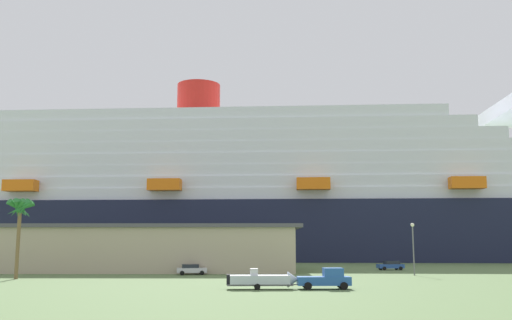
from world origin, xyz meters
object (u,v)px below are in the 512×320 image
object	(u,v)px
cruise_ship	(310,201)
street_lamp	(413,241)
palm_tree	(20,213)
pickup_truck	(326,279)
parked_car_silver_sedan	(191,269)
parked_car_blue_suv	(391,265)
small_boat_on_trailer	(266,280)

from	to	relation	value
cruise_ship	street_lamp	bearing A→B (deg)	-83.92
palm_tree	street_lamp	xyz separation A→B (m)	(55.83, 6.44, -3.81)
pickup_truck	parked_car_silver_sedan	size ratio (longest dim) A/B	1.20
parked_car_blue_suv	parked_car_silver_sedan	size ratio (longest dim) A/B	1.01
cruise_ship	pickup_truck	xyz separation A→B (m)	(-9.62, -89.55, -14.67)
small_boat_on_trailer	parked_car_blue_suv	size ratio (longest dim) A/B	1.84
pickup_truck	parked_car_blue_suv	size ratio (longest dim) A/B	1.19
small_boat_on_trailer	palm_tree	xyz separation A→B (m)	(-32.83, 16.96, 7.90)
small_boat_on_trailer	parked_car_blue_suv	world-z (taller)	small_boat_on_trailer
pickup_truck	palm_tree	world-z (taller)	palm_tree
cruise_ship	pickup_truck	distance (m)	91.25
pickup_truck	parked_car_blue_suv	xyz separation A→B (m)	(17.37, 39.04, -0.21)
pickup_truck	street_lamp	distance (m)	28.97
street_lamp	pickup_truck	bearing A→B (deg)	-125.52
parked_car_blue_suv	parked_car_silver_sedan	bearing A→B (deg)	-158.67
cruise_ship	parked_car_blue_suv	world-z (taller)	cruise_ship
palm_tree	parked_car_blue_suv	distance (m)	61.24
pickup_truck	small_boat_on_trailer	xyz separation A→B (m)	(-6.33, -0.05, -0.08)
cruise_ship	pickup_truck	bearing A→B (deg)	-96.13
street_lamp	parked_car_silver_sedan	distance (m)	33.54
palm_tree	parked_car_silver_sedan	size ratio (longest dim) A/B	2.32
pickup_truck	parked_car_silver_sedan	distance (m)	30.64
parked_car_blue_suv	pickup_truck	bearing A→B (deg)	-113.99
pickup_truck	parked_car_silver_sedan	xyz separation A→B (m)	(-16.51, 25.81, -0.21)
small_boat_on_trailer	parked_car_silver_sedan	distance (m)	27.79
street_lamp	parked_car_blue_suv	size ratio (longest dim) A/B	1.63
palm_tree	street_lamp	bearing A→B (deg)	6.58
small_boat_on_trailer	parked_car_blue_suv	xyz separation A→B (m)	(23.70, 39.09, -0.13)
small_boat_on_trailer	street_lamp	bearing A→B (deg)	45.49
street_lamp	small_boat_on_trailer	bearing A→B (deg)	-134.51
small_boat_on_trailer	parked_car_blue_suv	distance (m)	45.71
cruise_ship	street_lamp	xyz separation A→B (m)	(7.05, -66.20, -10.65)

